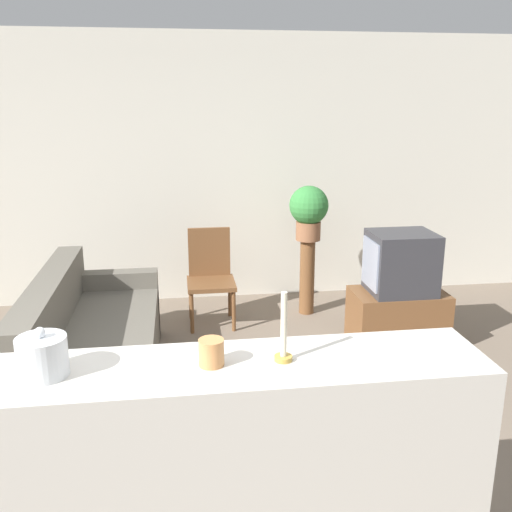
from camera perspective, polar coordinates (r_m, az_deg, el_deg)
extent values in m
cube|color=beige|center=(5.89, -8.11, 8.39)|extent=(9.00, 0.06, 2.70)
cube|color=#605B51|center=(4.39, -15.42, -9.70)|extent=(0.83, 1.93, 0.47)
cube|color=#605B51|center=(4.29, -19.99, -4.64)|extent=(0.20, 1.93, 0.37)
cube|color=#605B51|center=(3.58, -17.26, -14.62)|extent=(0.83, 0.16, 0.62)
cube|color=#605B51|center=(5.17, -14.30, -4.83)|extent=(0.83, 0.16, 0.62)
cube|color=brown|center=(5.03, 13.94, -6.15)|extent=(0.78, 0.47, 0.49)
cube|color=#333338|center=(4.87, 14.32, -0.65)|extent=(0.52, 0.45, 0.51)
cube|color=#939EB2|center=(4.78, 11.39, -0.78)|extent=(0.02, 0.37, 0.40)
cube|color=brown|center=(5.31, -4.51, -2.77)|extent=(0.44, 0.44, 0.04)
cube|color=brown|center=(5.43, -4.70, 0.43)|extent=(0.40, 0.04, 0.47)
cylinder|color=brown|center=(5.20, -6.43, -5.72)|extent=(0.04, 0.04, 0.38)
cylinder|color=brown|center=(5.22, -2.24, -5.54)|extent=(0.04, 0.04, 0.38)
cylinder|color=brown|center=(5.55, -6.55, -4.31)|extent=(0.04, 0.04, 0.38)
cylinder|color=brown|center=(5.57, -2.63, -4.15)|extent=(0.04, 0.04, 0.38)
cylinder|color=brown|center=(5.62, 5.13, -2.07)|extent=(0.14, 0.14, 0.75)
cylinder|color=#8E5B3D|center=(5.49, 5.24, 2.53)|extent=(0.24, 0.24, 0.18)
sphere|color=#38843D|center=(5.45, 5.31, 5.07)|extent=(0.37, 0.37, 0.37)
cube|color=beige|center=(2.49, -7.10, -22.26)|extent=(2.38, 0.44, 1.09)
cylinder|color=silver|center=(2.22, -20.58, -9.41)|extent=(0.18, 0.18, 0.15)
sphere|color=silver|center=(2.19, -20.81, -7.16)|extent=(0.04, 0.04, 0.04)
cylinder|color=#C6844C|center=(2.18, -4.48, -9.59)|extent=(0.10, 0.10, 0.10)
cylinder|color=#B7933D|center=(2.23, 2.75, -10.16)|extent=(0.07, 0.07, 0.02)
cylinder|color=beige|center=(2.17, 2.79, -6.85)|extent=(0.02, 0.02, 0.26)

